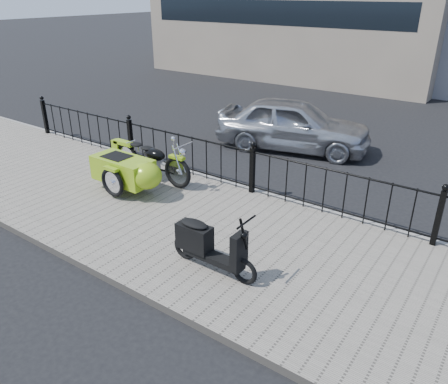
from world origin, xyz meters
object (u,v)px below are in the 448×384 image
Objects in this scene: motorcycle_sidecar at (134,169)px; spare_tire at (129,177)px; scooter at (208,245)px; sedan_car at (293,124)px.

motorcycle_sidecar is 0.21m from spare_tire.
sedan_car is at bearing 105.62° from scooter.
spare_tire is (-2.99, 1.27, -0.09)m from scooter.
scooter is 2.47× the size of spare_tire.
scooter is (2.90, -1.34, -0.08)m from motorcycle_sidecar.
sedan_car reaches higher than spare_tire.
scooter reaches higher than spare_tire.
motorcycle_sidecar is at bearing 155.17° from scooter.
motorcycle_sidecar is 3.20m from scooter.
scooter is at bearing -178.35° from sedan_car.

